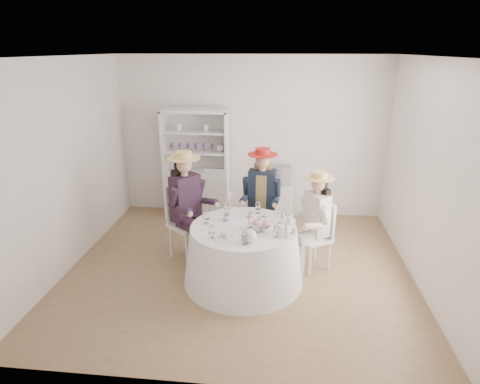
# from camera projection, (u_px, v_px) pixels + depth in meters

# --- Properties ---
(ground) EXTENTS (4.50, 4.50, 0.00)m
(ground) POSITION_uv_depth(u_px,v_px,m) (239.00, 268.00, 5.39)
(ground) COLOR brown
(ground) RESTS_ON ground
(ceiling) EXTENTS (4.50, 4.50, 0.00)m
(ceiling) POSITION_uv_depth(u_px,v_px,m) (239.00, 56.00, 4.48)
(ceiling) COLOR white
(ceiling) RESTS_ON wall_back
(wall_back) EXTENTS (4.50, 0.00, 4.50)m
(wall_back) POSITION_uv_depth(u_px,v_px,m) (252.00, 138.00, 6.81)
(wall_back) COLOR silver
(wall_back) RESTS_ON ground
(wall_front) EXTENTS (4.50, 0.00, 4.50)m
(wall_front) POSITION_uv_depth(u_px,v_px,m) (211.00, 248.00, 3.06)
(wall_front) COLOR silver
(wall_front) RESTS_ON ground
(wall_left) EXTENTS (0.00, 4.50, 4.50)m
(wall_left) POSITION_uv_depth(u_px,v_px,m) (66.00, 167.00, 5.16)
(wall_left) COLOR silver
(wall_left) RESTS_ON ground
(wall_right) EXTENTS (0.00, 4.50, 4.50)m
(wall_right) POSITION_uv_depth(u_px,v_px,m) (429.00, 178.00, 4.72)
(wall_right) COLOR silver
(wall_right) RESTS_ON ground
(tea_table) EXTENTS (1.50, 1.50, 0.74)m
(tea_table) POSITION_uv_depth(u_px,v_px,m) (243.00, 254.00, 4.99)
(tea_table) COLOR white
(tea_table) RESTS_ON ground
(hutch) EXTENTS (1.21, 0.71, 1.86)m
(hutch) POSITION_uv_depth(u_px,v_px,m) (197.00, 179.00, 6.91)
(hutch) COLOR silver
(hutch) RESTS_ON ground
(side_table) EXTENTS (0.44, 0.44, 0.62)m
(side_table) POSITION_uv_depth(u_px,v_px,m) (280.00, 202.00, 6.85)
(side_table) COLOR silver
(side_table) RESTS_ON ground
(hatbox) EXTENTS (0.40, 0.40, 0.33)m
(hatbox) POSITION_uv_depth(u_px,v_px,m) (281.00, 175.00, 6.69)
(hatbox) COLOR black
(hatbox) RESTS_ON side_table
(guest_left) EXTENTS (0.65, 0.63, 1.52)m
(guest_left) POSITION_uv_depth(u_px,v_px,m) (187.00, 200.00, 5.40)
(guest_left) COLOR silver
(guest_left) RESTS_ON ground
(guest_mid) EXTENTS (0.54, 0.56, 1.48)m
(guest_mid) POSITION_uv_depth(u_px,v_px,m) (262.00, 193.00, 5.71)
(guest_mid) COLOR silver
(guest_mid) RESTS_ON ground
(guest_right) EXTENTS (0.58, 0.54, 1.34)m
(guest_right) POSITION_uv_depth(u_px,v_px,m) (315.00, 216.00, 5.15)
(guest_right) COLOR silver
(guest_right) RESTS_ON ground
(spare_chair) EXTENTS (0.44, 0.44, 0.98)m
(spare_chair) POSITION_uv_depth(u_px,v_px,m) (217.00, 194.00, 6.57)
(spare_chair) COLOR silver
(spare_chair) RESTS_ON ground
(teacup_a) EXTENTS (0.10, 0.10, 0.07)m
(teacup_a) POSITION_uv_depth(u_px,v_px,m) (227.00, 218.00, 5.02)
(teacup_a) COLOR white
(teacup_a) RESTS_ON tea_table
(teacup_b) EXTENTS (0.08, 0.08, 0.07)m
(teacup_b) POSITION_uv_depth(u_px,v_px,m) (250.00, 215.00, 5.12)
(teacup_b) COLOR white
(teacup_b) RESTS_ON tea_table
(teacup_c) EXTENTS (0.12, 0.12, 0.07)m
(teacup_c) POSITION_uv_depth(u_px,v_px,m) (263.00, 220.00, 4.97)
(teacup_c) COLOR white
(teacup_c) RESTS_ON tea_table
(flower_bowl) EXTENTS (0.23, 0.23, 0.05)m
(flower_bowl) POSITION_uv_depth(u_px,v_px,m) (261.00, 229.00, 4.75)
(flower_bowl) COLOR white
(flower_bowl) RESTS_ON tea_table
(flower_arrangement) EXTENTS (0.20, 0.20, 0.08)m
(flower_arrangement) POSITION_uv_depth(u_px,v_px,m) (259.00, 222.00, 4.75)
(flower_arrangement) COLOR pink
(flower_arrangement) RESTS_ON tea_table
(table_teapot) EXTENTS (0.22, 0.16, 0.17)m
(table_teapot) POSITION_uv_depth(u_px,v_px,m) (250.00, 236.00, 4.46)
(table_teapot) COLOR white
(table_teapot) RESTS_ON tea_table
(sandwich_plate) EXTENTS (0.26, 0.26, 0.06)m
(sandwich_plate) POSITION_uv_depth(u_px,v_px,m) (225.00, 236.00, 4.58)
(sandwich_plate) COLOR white
(sandwich_plate) RESTS_ON tea_table
(cupcake_stand) EXTENTS (0.25, 0.25, 0.24)m
(cupcake_stand) POSITION_uv_depth(u_px,v_px,m) (287.00, 227.00, 4.65)
(cupcake_stand) COLOR white
(cupcake_stand) RESTS_ON tea_table
(stemware_set) EXTENTS (0.99, 0.99, 0.15)m
(stemware_set) POSITION_uv_depth(u_px,v_px,m) (243.00, 221.00, 4.84)
(stemware_set) COLOR white
(stemware_set) RESTS_ON tea_table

